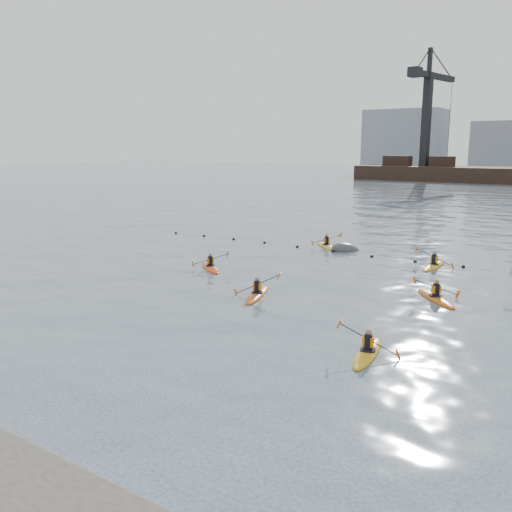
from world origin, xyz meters
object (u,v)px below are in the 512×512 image
object	(u,v)px
kayaker_3	(434,265)
kayaker_5	(326,246)
kayaker_2	(211,267)
kayaker_1	(368,352)
mooring_buoy	(346,250)
kayaker_0	(257,294)
kayaker_4	(436,297)

from	to	relation	value
kayaker_3	kayaker_5	size ratio (longest dim) A/B	1.19
kayaker_2	kayaker_3	size ratio (longest dim) A/B	0.86
kayaker_2	kayaker_5	xyz separation A→B (m)	(2.72, 10.57, 0.00)
kayaker_1	mooring_buoy	bearing A→B (deg)	107.29
kayaker_3	kayaker_5	distance (m)	9.02
kayaker_0	kayaker_1	xyz separation A→B (m)	(7.68, -4.32, -0.00)
kayaker_2	kayaker_5	world-z (taller)	kayaker_5
kayaker_5	kayaker_0	bearing A→B (deg)	-124.08
kayaker_3	kayaker_5	bearing A→B (deg)	166.49
kayaker_1	kayaker_4	bearing A→B (deg)	80.52
kayaker_3	kayaker_4	bearing A→B (deg)	-71.22
kayaker_0	kayaker_4	distance (m)	8.84
kayaker_3	kayaker_5	world-z (taller)	kayaker_3
kayaker_2	kayaker_4	distance (m)	13.58
kayaker_1	kayaker_3	bearing A→B (deg)	88.30
kayaker_3	kayaker_4	distance (m)	7.70
kayaker_4	kayaker_0	bearing A→B (deg)	-12.81
kayaker_1	kayaker_3	world-z (taller)	kayaker_3
kayaker_3	kayaker_0	bearing A→B (deg)	-112.87
kayaker_0	kayaker_1	size ratio (longest dim) A/B	1.02
kayaker_0	kayaker_5	distance (m)	14.54
kayaker_4	kayaker_1	bearing A→B (deg)	47.62
kayaker_1	kayaker_4	world-z (taller)	kayaker_4
kayaker_3	kayaker_1	bearing A→B (deg)	-80.00
kayaker_0	mooring_buoy	xyz separation A→B (m)	(-1.36, 13.73, -0.11)
mooring_buoy	kayaker_0	bearing A→B (deg)	-84.33
kayaker_4	kayaker_3	bearing A→B (deg)	-115.82
kayaker_5	kayaker_3	bearing A→B (deg)	-62.46
kayaker_4	kayaker_5	bearing A→B (deg)	-84.47
mooring_buoy	kayaker_4	bearing A→B (deg)	-46.00
kayaker_1	kayaker_4	distance (m)	8.66
kayaker_0	kayaker_4	bearing A→B (deg)	10.93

